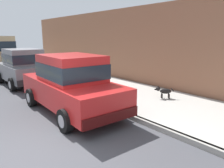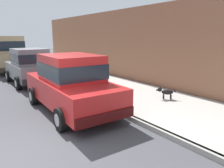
# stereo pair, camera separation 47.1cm
# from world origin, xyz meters

# --- Properties ---
(ground_plane) EXTENTS (80.00, 80.00, 0.00)m
(ground_plane) POSITION_xyz_m (0.00, 0.00, 0.00)
(ground_plane) COLOR #424247
(curb) EXTENTS (0.16, 64.00, 0.14)m
(curb) POSITION_xyz_m (3.20, 0.00, 0.07)
(curb) COLOR gray
(curb) RESTS_ON ground
(sidewalk) EXTENTS (3.60, 64.00, 0.14)m
(sidewalk) POSITION_xyz_m (5.00, 0.00, 0.07)
(sidewalk) COLOR #A8A59E
(sidewalk) RESTS_ON ground
(car_red_sedan) EXTENTS (2.15, 4.66, 1.92)m
(car_red_sedan) POSITION_xyz_m (2.13, 1.92, 0.98)
(car_red_sedan) COLOR red
(car_red_sedan) RESTS_ON ground
(car_grey_hatchback) EXTENTS (1.97, 3.81, 1.88)m
(car_grey_hatchback) POSITION_xyz_m (2.22, 7.13, 0.98)
(car_grey_hatchback) COLOR slate
(car_grey_hatchback) RESTS_ON ground
(car_tan_van) EXTENTS (2.23, 4.95, 2.52)m
(car_tan_van) POSITION_xyz_m (2.11, 12.29, 1.39)
(car_tan_van) COLOR tan
(car_tan_van) RESTS_ON ground
(dog_black) EXTENTS (0.59, 0.55, 0.49)m
(dog_black) POSITION_xyz_m (5.44, 0.61, 0.43)
(dog_black) COLOR black
(dog_black) RESTS_ON sidewalk
(building_facade) EXTENTS (0.50, 20.00, 3.98)m
(building_facade) POSITION_xyz_m (7.10, 5.71, 1.99)
(building_facade) COLOR #8C5B42
(building_facade) RESTS_ON ground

